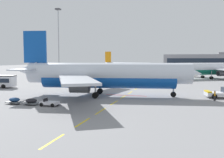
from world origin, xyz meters
TOP-DOWN VIEW (x-y plane):
  - apron_paint_markings at (18.00, 36.01)m, footprint 8.00×93.50m
  - airliner_foreground at (14.49, 20.05)m, footprint 34.70×34.04m
  - airliner_mid_left at (35.35, 67.74)m, footprint 29.36×27.50m
  - airliner_far_right at (2.86, 86.90)m, footprint 28.93×27.42m
  - baggage_train at (6.54, 8.53)m, footprint 8.60×1.58m
  - ground_crew_worker at (33.49, 20.22)m, footprint 0.34×0.67m
  - apron_light_mast_near at (-17.80, 61.37)m, footprint 1.80×1.80m
  - terminal_satellite at (45.98, 168.78)m, footprint 63.27×20.87m

SIDE VIEW (x-z plane):
  - apron_paint_markings at x=18.00m, z-range 0.00..0.01m
  - baggage_train at x=6.54m, z-range -0.05..1.09m
  - ground_crew_worker at x=33.49m, z-range 0.12..1.84m
  - airliner_far_right at x=2.86m, z-range -1.87..8.74m
  - airliner_mid_left at x=35.35m, z-range -1.95..9.12m
  - airliner_foreground at x=14.49m, z-range -2.15..10.05m
  - terminal_satellite at x=45.98m, z-range -0.78..11.16m
  - apron_light_mast_near at x=-17.80m, z-range 3.09..29.14m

